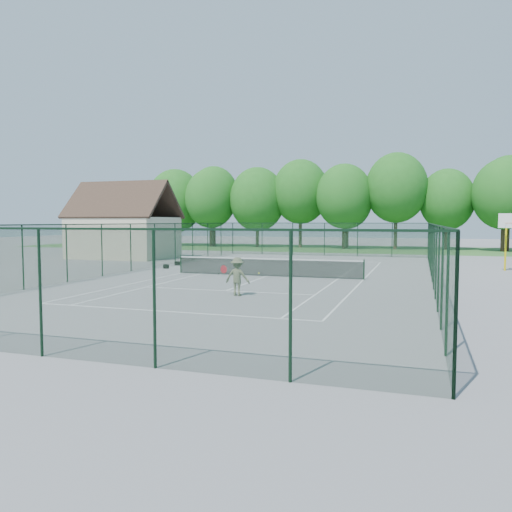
# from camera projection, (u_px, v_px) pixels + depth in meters

# --- Properties ---
(ground) EXTENTS (140.00, 140.00, 0.00)m
(ground) POSITION_uv_depth(u_px,v_px,m) (267.00, 276.00, 28.74)
(ground) COLOR gray
(ground) RESTS_ON ground
(grass_far) EXTENTS (80.00, 16.00, 0.01)m
(grass_far) POSITION_uv_depth(u_px,v_px,m) (344.00, 249.00, 57.16)
(grass_far) COLOR #3C7232
(grass_far) RESTS_ON ground
(court_lines) EXTENTS (11.05, 23.85, 0.01)m
(court_lines) POSITION_uv_depth(u_px,v_px,m) (267.00, 276.00, 28.74)
(court_lines) COLOR white
(court_lines) RESTS_ON ground
(tennis_net) EXTENTS (11.08, 0.08, 1.10)m
(tennis_net) POSITION_uv_depth(u_px,v_px,m) (267.00, 266.00, 28.70)
(tennis_net) COLOR black
(tennis_net) RESTS_ON ground
(fence_enclosure) EXTENTS (18.05, 36.05, 3.02)m
(fence_enclosure) POSITION_uv_depth(u_px,v_px,m) (267.00, 249.00, 28.64)
(fence_enclosure) COLOR #15331D
(fence_enclosure) RESTS_ON ground
(utility_building) EXTENTS (8.60, 6.27, 6.63)m
(utility_building) POSITION_uv_depth(u_px,v_px,m) (124.00, 222.00, 43.01)
(utility_building) COLOR beige
(utility_building) RESTS_ON ground
(tree_line_far) EXTENTS (39.40, 6.40, 9.70)m
(tree_line_far) POSITION_uv_depth(u_px,v_px,m) (344.00, 196.00, 56.74)
(tree_line_far) COLOR #442E20
(tree_line_far) RESTS_ON ground
(basketball_goal) EXTENTS (1.20, 1.43, 3.65)m
(basketball_goal) POSITION_uv_depth(u_px,v_px,m) (507.00, 231.00, 31.34)
(basketball_goal) COLOR yellow
(basketball_goal) RESTS_ON ground
(sports_bag_a) EXTENTS (0.39, 0.29, 0.28)m
(sports_bag_a) POSITION_uv_depth(u_px,v_px,m) (166.00, 266.00, 33.38)
(sports_bag_a) COLOR black
(sports_bag_a) RESTS_ON ground
(sports_bag_b) EXTENTS (0.41, 0.30, 0.29)m
(sports_bag_b) POSITION_uv_depth(u_px,v_px,m) (177.00, 263.00, 35.74)
(sports_bag_b) COLOR black
(sports_bag_b) RESTS_ON ground
(tennis_player) EXTENTS (1.73, 0.92, 1.64)m
(tennis_player) POSITION_uv_depth(u_px,v_px,m) (237.00, 277.00, 21.17)
(tennis_player) COLOR #5C6045
(tennis_player) RESTS_ON ground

